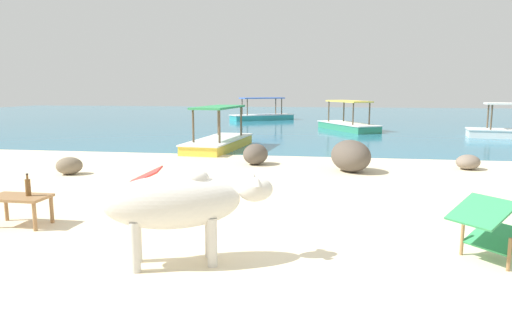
% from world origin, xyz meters
% --- Properties ---
extents(sand_beach, '(18.00, 14.00, 0.04)m').
position_xyz_m(sand_beach, '(0.00, 0.00, 0.02)').
color(sand_beach, beige).
rests_on(sand_beach, ground).
extents(water_surface, '(60.00, 36.00, 0.03)m').
position_xyz_m(water_surface, '(0.00, 22.00, 0.00)').
color(water_surface, teal).
rests_on(water_surface, ground).
extents(cow, '(1.75, 0.96, 0.98)m').
position_xyz_m(cow, '(-0.31, -0.75, 0.69)').
color(cow, beige).
rests_on(cow, sand_beach).
extents(low_bench_table, '(0.76, 0.44, 0.40)m').
position_xyz_m(low_bench_table, '(-2.81, 0.20, 0.38)').
color(low_bench_table, olive).
rests_on(low_bench_table, sand_beach).
extents(bottle, '(0.07, 0.07, 0.30)m').
position_xyz_m(bottle, '(-2.69, 0.23, 0.56)').
color(bottle, brown).
rests_on(bottle, low_bench_table).
extents(deck_chair_near, '(0.93, 0.90, 0.68)m').
position_xyz_m(deck_chair_near, '(2.85, -0.19, 0.42)').
color(deck_chair_near, olive).
rests_on(deck_chair_near, sand_beach).
extents(deck_chair_far, '(0.86, 0.68, 0.68)m').
position_xyz_m(deck_chair_far, '(-1.21, 0.93, 0.42)').
color(deck_chair_far, olive).
rests_on(deck_chair_far, sand_beach).
extents(shore_rock_large, '(1.19, 1.27, 0.69)m').
position_xyz_m(shore_rock_large, '(1.66, 4.93, 0.39)').
color(shore_rock_large, brown).
rests_on(shore_rock_large, sand_beach).
extents(shore_rock_medium, '(0.74, 0.73, 0.33)m').
position_xyz_m(shore_rock_medium, '(4.27, 5.62, 0.21)').
color(shore_rock_medium, gray).
rests_on(shore_rock_medium, sand_beach).
extents(shore_rock_small, '(0.67, 0.62, 0.37)m').
position_xyz_m(shore_rock_small, '(-4.19, 3.66, 0.22)').
color(shore_rock_small, '#756651').
rests_on(shore_rock_small, sand_beach).
extents(shore_rock_flat, '(0.74, 0.80, 0.49)m').
position_xyz_m(shore_rock_flat, '(-0.52, 5.53, 0.29)').
color(shore_rock_flat, brown).
rests_on(shore_rock_flat, sand_beach).
extents(boat_yellow, '(1.48, 3.76, 1.29)m').
position_xyz_m(boat_yellow, '(-2.08, 8.29, 0.29)').
color(boat_yellow, gold).
rests_on(boat_yellow, water_surface).
extents(boat_teal, '(3.71, 2.97, 1.29)m').
position_xyz_m(boat_teal, '(-2.68, 21.25, 0.29)').
color(boat_teal, teal).
rests_on(boat_teal, water_surface).
extents(boat_green, '(2.72, 3.79, 1.29)m').
position_xyz_m(boat_green, '(1.99, 15.32, 0.29)').
color(boat_green, '#338E66').
rests_on(boat_green, water_surface).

